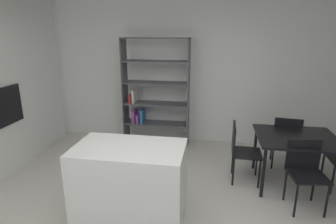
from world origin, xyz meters
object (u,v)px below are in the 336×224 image
(open_bookshelf, at_px, (153,96))
(dining_chair_island_side, at_px, (240,148))
(dining_table, at_px, (297,141))
(dining_chair_far, at_px, (286,138))
(built_in_oven, at_px, (7,106))
(kitchen_island, at_px, (130,183))
(dining_chair_near, at_px, (305,168))

(open_bookshelf, relative_size, dining_chair_island_side, 2.34)
(open_bookshelf, distance_m, dining_table, 2.59)
(dining_table, relative_size, dining_chair_far, 1.24)
(built_in_oven, relative_size, open_bookshelf, 0.29)
(built_in_oven, relative_size, kitchen_island, 0.48)
(built_in_oven, relative_size, dining_table, 0.55)
(open_bookshelf, distance_m, dining_chair_island_side, 1.99)
(dining_chair_far, relative_size, dining_chair_island_side, 1.01)
(kitchen_island, relative_size, dining_chair_far, 1.42)
(kitchen_island, xyz_separation_m, open_bookshelf, (-0.22, 2.28, 0.51))
(dining_table, height_order, dining_chair_near, dining_chair_near)
(open_bookshelf, relative_size, dining_chair_near, 2.37)
(kitchen_island, height_order, dining_table, kitchen_island)
(dining_chair_far, xyz_separation_m, dining_chair_near, (0.00, -1.00, -0.00))
(kitchen_island, relative_size, dining_chair_near, 1.45)
(built_in_oven, xyz_separation_m, dining_chair_island_side, (3.45, 0.30, -0.56))
(dining_chair_near, bearing_deg, kitchen_island, -171.08)
(dining_chair_island_side, bearing_deg, open_bookshelf, 54.65)
(built_in_oven, xyz_separation_m, dining_chair_near, (4.19, -0.20, -0.56))
(kitchen_island, relative_size, dining_chair_island_side, 1.43)
(built_in_oven, bearing_deg, dining_chair_far, 10.76)
(open_bookshelf, relative_size, dining_chair_far, 2.33)
(built_in_oven, bearing_deg, dining_chair_near, -2.77)
(open_bookshelf, height_order, dining_chair_near, open_bookshelf)
(dining_chair_near, xyz_separation_m, dining_chair_island_side, (-0.74, 0.50, -0.00))
(kitchen_island, distance_m, dining_table, 2.36)
(open_bookshelf, bearing_deg, dining_chair_island_side, -37.25)
(dining_chair_near, relative_size, dining_chair_island_side, 0.99)
(built_in_oven, distance_m, dining_chair_far, 4.30)
(open_bookshelf, distance_m, dining_chair_near, 2.87)
(kitchen_island, bearing_deg, built_in_oven, 159.24)
(dining_table, bearing_deg, dining_chair_near, -91.26)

